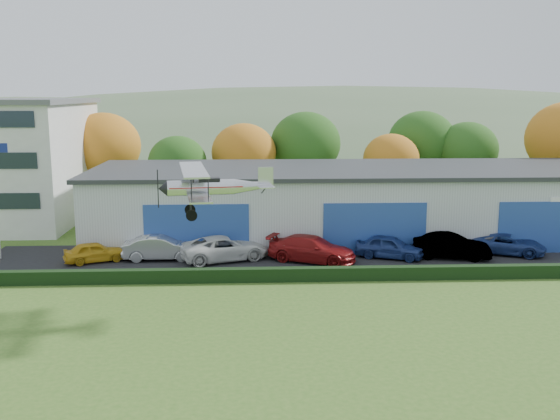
{
  "coord_description": "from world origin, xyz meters",
  "views": [
    {
      "loc": [
        -3.32,
        -19.5,
        10.9
      ],
      "look_at": [
        -1.83,
        12.94,
        4.86
      ],
      "focal_mm": 40.59,
      "sensor_mm": 36.0,
      "label": 1
    }
  ],
  "objects_px": {
    "hangar": "(360,202)",
    "car_4": "(390,247)",
    "car_2": "(224,248)",
    "car_1": "(161,248)",
    "car_0": "(95,252)",
    "car_3": "(312,249)",
    "car_5": "(451,246)",
    "car_6": "(507,244)",
    "biplane": "(211,186)"
  },
  "relations": [
    {
      "from": "car_0",
      "to": "car_6",
      "type": "distance_m",
      "value": 27.6
    },
    {
      "from": "car_1",
      "to": "car_0",
      "type": "bearing_deg",
      "value": 94.0
    },
    {
      "from": "car_0",
      "to": "car_3",
      "type": "xyz_separation_m",
      "value": [
        14.12,
        -0.52,
        0.17
      ]
    },
    {
      "from": "car_2",
      "to": "car_5",
      "type": "height_order",
      "value": "car_5"
    },
    {
      "from": "hangar",
      "to": "car_0",
      "type": "distance_m",
      "value": 19.94
    },
    {
      "from": "car_3",
      "to": "car_5",
      "type": "height_order",
      "value": "car_3"
    },
    {
      "from": "car_2",
      "to": "car_3",
      "type": "relative_size",
      "value": 1.0
    },
    {
      "from": "hangar",
      "to": "car_3",
      "type": "relative_size",
      "value": 7.04
    },
    {
      "from": "car_3",
      "to": "car_6",
      "type": "bearing_deg",
      "value": -60.42
    },
    {
      "from": "car_4",
      "to": "car_5",
      "type": "relative_size",
      "value": 0.89
    },
    {
      "from": "biplane",
      "to": "car_2",
      "type": "bearing_deg",
      "value": 80.53
    },
    {
      "from": "car_2",
      "to": "biplane",
      "type": "xyz_separation_m",
      "value": [
        -0.22,
        -8.96,
        5.46
      ]
    },
    {
      "from": "car_1",
      "to": "car_5",
      "type": "relative_size",
      "value": 0.98
    },
    {
      "from": "car_4",
      "to": "car_6",
      "type": "relative_size",
      "value": 0.89
    },
    {
      "from": "car_2",
      "to": "car_4",
      "type": "bearing_deg",
      "value": -109.65
    },
    {
      "from": "car_2",
      "to": "car_6",
      "type": "xyz_separation_m",
      "value": [
        19.19,
        0.7,
        -0.1
      ]
    },
    {
      "from": "car_4",
      "to": "biplane",
      "type": "distance_m",
      "value": 15.37
    },
    {
      "from": "car_1",
      "to": "car_2",
      "type": "distance_m",
      "value": 4.19
    },
    {
      "from": "car_1",
      "to": "biplane",
      "type": "height_order",
      "value": "biplane"
    },
    {
      "from": "car_1",
      "to": "car_2",
      "type": "bearing_deg",
      "value": -95.07
    },
    {
      "from": "hangar",
      "to": "car_4",
      "type": "height_order",
      "value": "hangar"
    },
    {
      "from": "car_0",
      "to": "hangar",
      "type": "bearing_deg",
      "value": -91.03
    },
    {
      "from": "car_1",
      "to": "car_2",
      "type": "relative_size",
      "value": 0.85
    },
    {
      "from": "car_4",
      "to": "car_6",
      "type": "bearing_deg",
      "value": -62.72
    },
    {
      "from": "car_2",
      "to": "car_4",
      "type": "xyz_separation_m",
      "value": [
        10.97,
        0.02,
        -0.04
      ]
    },
    {
      "from": "car_1",
      "to": "car_3",
      "type": "distance_m",
      "value": 9.94
    },
    {
      "from": "hangar",
      "to": "car_0",
      "type": "xyz_separation_m",
      "value": [
        -18.53,
        -7.11,
        -1.94
      ]
    },
    {
      "from": "car_2",
      "to": "car_5",
      "type": "distance_m",
      "value": 15.05
    },
    {
      "from": "car_0",
      "to": "car_4",
      "type": "relative_size",
      "value": 0.87
    },
    {
      "from": "car_2",
      "to": "car_0",
      "type": "bearing_deg",
      "value": 70.81
    },
    {
      "from": "car_0",
      "to": "car_1",
      "type": "bearing_deg",
      "value": -106.94
    },
    {
      "from": "hangar",
      "to": "car_5",
      "type": "relative_size",
      "value": 8.05
    },
    {
      "from": "hangar",
      "to": "car_4",
      "type": "xyz_separation_m",
      "value": [
        0.84,
        -7.01,
        -1.84
      ]
    },
    {
      "from": "car_3",
      "to": "car_4",
      "type": "relative_size",
      "value": 1.28
    },
    {
      "from": "car_4",
      "to": "car_0",
      "type": "bearing_deg",
      "value": 112.9
    },
    {
      "from": "car_1",
      "to": "car_5",
      "type": "distance_m",
      "value": 19.23
    },
    {
      "from": "car_2",
      "to": "car_3",
      "type": "height_order",
      "value": "car_3"
    },
    {
      "from": "car_0",
      "to": "biplane",
      "type": "distance_m",
      "value": 13.3
    },
    {
      "from": "car_5",
      "to": "biplane",
      "type": "height_order",
      "value": "biplane"
    },
    {
      "from": "hangar",
      "to": "car_5",
      "type": "xyz_separation_m",
      "value": [
        4.91,
        -7.3,
        -1.78
      ]
    },
    {
      "from": "car_3",
      "to": "car_5",
      "type": "bearing_deg",
      "value": -63.89
    },
    {
      "from": "hangar",
      "to": "car_5",
      "type": "bearing_deg",
      "value": -56.06
    },
    {
      "from": "car_2",
      "to": "car_6",
      "type": "height_order",
      "value": "car_2"
    },
    {
      "from": "car_5",
      "to": "car_6",
      "type": "bearing_deg",
      "value": -63.94
    },
    {
      "from": "car_0",
      "to": "biplane",
      "type": "relative_size",
      "value": 0.58
    },
    {
      "from": "car_4",
      "to": "biplane",
      "type": "bearing_deg",
      "value": 151.34
    },
    {
      "from": "biplane",
      "to": "car_5",
      "type": "bearing_deg",
      "value": 21.6
    },
    {
      "from": "car_1",
      "to": "car_6",
      "type": "bearing_deg",
      "value": -90.08
    },
    {
      "from": "car_3",
      "to": "car_5",
      "type": "relative_size",
      "value": 1.14
    },
    {
      "from": "car_2",
      "to": "hangar",
      "type": "bearing_deg",
      "value": -75.01
    }
  ]
}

